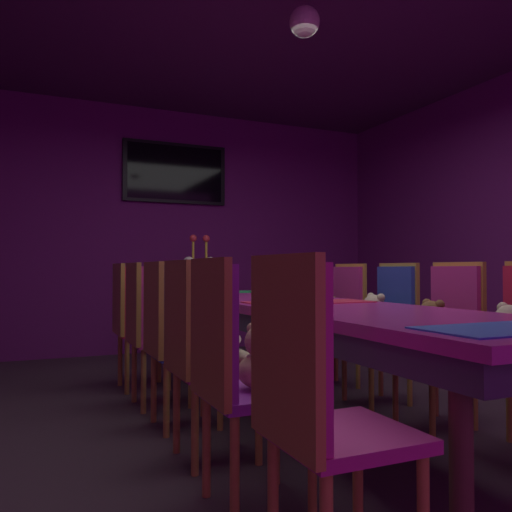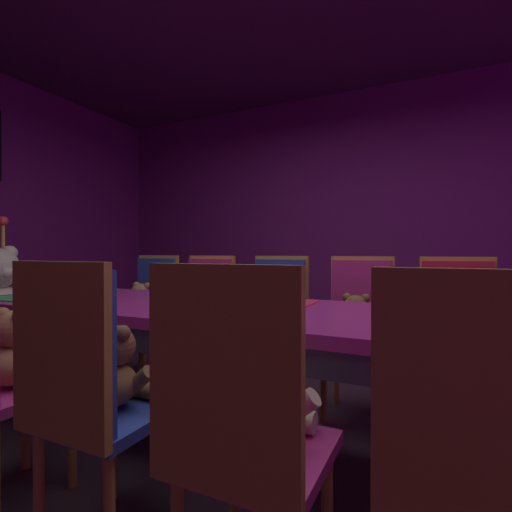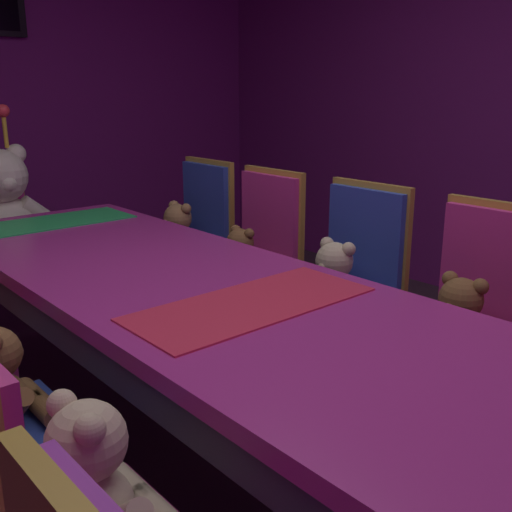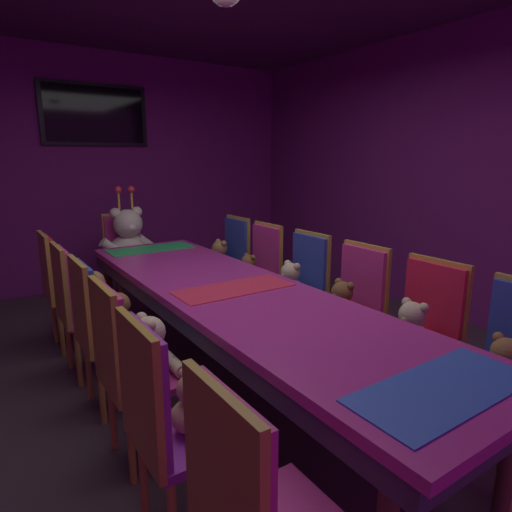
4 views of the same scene
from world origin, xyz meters
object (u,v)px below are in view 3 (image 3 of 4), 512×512
at_px(teddy_right_5, 177,235).
at_px(chair_right_3, 356,275).
at_px(chair_right_2, 480,312).
at_px(chair_right_5, 199,230).
at_px(teddy_right_4, 240,258).
at_px(teddy_right_2, 458,324).
at_px(teddy_right_3, 333,283).
at_px(teddy_left_2, 93,483).
at_px(king_teddy_bear, 4,207).
at_px(chair_right_4, 262,249).
at_px(banquet_table, 252,330).

bearing_deg(teddy_right_5, chair_right_3, 98.15).
distance_m(chair_right_2, chair_right_5, 1.69).
bearing_deg(teddy_right_4, teddy_right_2, 90.56).
xyz_separation_m(teddy_right_3, teddy_right_4, (-0.02, 0.58, -0.02)).
xyz_separation_m(chair_right_2, teddy_right_4, (-0.16, 1.16, -0.02)).
distance_m(teddy_left_2, teddy_right_3, 1.46).
bearing_deg(teddy_right_4, teddy_right_3, 91.75).
height_order(chair_right_3, teddy_right_5, chair_right_3).
bearing_deg(king_teddy_bear, chair_right_3, 23.97).
bearing_deg(king_teddy_bear, chair_right_2, 18.58).
distance_m(teddy_right_2, chair_right_4, 1.16).
bearing_deg(teddy_right_4, chair_right_4, 180.00).
height_order(banquet_table, chair_right_4, chair_right_4).
bearing_deg(king_teddy_bear, teddy_left_2, -15.43).
bearing_deg(chair_right_3, teddy_right_4, -74.31).
bearing_deg(king_teddy_bear, teddy_right_2, 15.46).
xyz_separation_m(teddy_left_2, chair_right_5, (1.47, 1.68, -0.00)).
relative_size(banquet_table, teddy_left_2, 10.08).
relative_size(chair_right_2, teddy_right_3, 2.99).
bearing_deg(teddy_right_2, banquet_table, -23.81).
bearing_deg(chair_right_5, chair_right_3, 90.74).
distance_m(teddy_right_2, teddy_right_3, 0.58).
height_order(banquet_table, teddy_left_2, teddy_left_2).
xyz_separation_m(teddy_right_2, teddy_right_5, (-0.01, 1.69, 0.00)).
bearing_deg(chair_right_4, chair_right_2, 90.67).
relative_size(chair_right_4, teddy_right_4, 3.47).
relative_size(teddy_right_2, teddy_right_5, 0.96).
distance_m(teddy_right_2, chair_right_3, 0.60).
relative_size(chair_right_4, teddy_right_5, 2.99).
bearing_deg(chair_right_4, king_teddy_bear, -57.71).
bearing_deg(teddy_right_2, chair_right_4, -96.47).
relative_size(teddy_left_2, chair_right_4, 0.35).
xyz_separation_m(teddy_left_2, chair_right_3, (1.49, 0.56, -0.00)).
relative_size(teddy_left_2, chair_right_5, 0.35).
distance_m(chair_right_2, chair_right_4, 1.16).
height_order(teddy_left_2, teddy_right_3, teddy_left_2).
height_order(banquet_table, chair_right_2, chair_right_2).
bearing_deg(teddy_right_4, teddy_left_2, 40.73).
height_order(teddy_right_2, teddy_right_4, teddy_right_2).
height_order(teddy_right_2, king_teddy_bear, king_teddy_bear).
bearing_deg(teddy_right_4, chair_right_2, 97.68).
relative_size(teddy_right_3, teddy_right_5, 1.00).
distance_m(teddy_right_4, chair_right_5, 0.56).
bearing_deg(teddy_left_2, chair_right_2, -0.61).
bearing_deg(chair_right_4, banquet_table, 47.02).
distance_m(teddy_left_2, chair_right_4, 1.86).
relative_size(chair_right_3, teddy_right_5, 2.99).
bearing_deg(teddy_left_2, chair_right_4, 37.86).
distance_m(chair_right_4, teddy_right_5, 0.56).
xyz_separation_m(teddy_right_2, teddy_right_4, (-0.01, 1.16, -0.01)).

